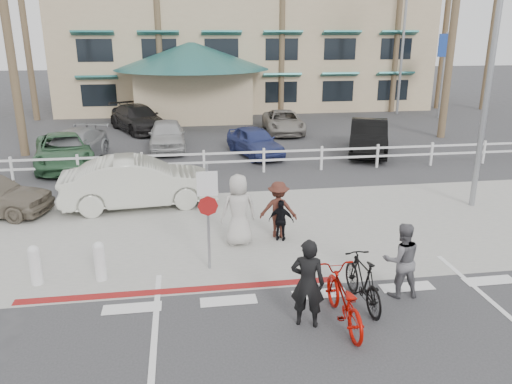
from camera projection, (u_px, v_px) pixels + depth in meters
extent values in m
plane|color=#333335|center=(328.00, 309.00, 10.29)|extent=(140.00, 140.00, 0.00)
cube|color=#333335|center=(362.00, 371.00, 8.41)|extent=(12.00, 16.00, 0.01)
cube|color=gray|center=(284.00, 228.00, 14.52)|extent=(22.00, 7.00, 0.01)
cube|color=#333335|center=(262.00, 187.00, 18.29)|extent=(40.00, 5.00, 0.01)
cube|color=#333335|center=(234.00, 136.00, 27.22)|extent=(50.00, 16.00, 0.01)
cube|color=maroon|center=(181.00, 291.00, 10.99)|extent=(7.00, 0.25, 0.02)
imported|color=#9D0901|center=(343.00, 299.00, 9.61)|extent=(0.73, 2.04, 1.07)
imported|color=black|center=(308.00, 283.00, 9.47)|extent=(0.76, 0.63, 1.80)
imported|color=black|center=(363.00, 281.00, 10.29)|extent=(0.62, 1.85, 1.09)
imported|color=#5D5C61|center=(401.00, 260.00, 10.57)|extent=(0.85, 0.68, 1.67)
imported|color=#4C241B|center=(278.00, 209.00, 13.68)|extent=(1.14, 0.83, 1.59)
imported|color=black|center=(281.00, 221.00, 13.47)|extent=(0.74, 0.49, 1.16)
imported|color=#B1AEA7|center=(239.00, 210.00, 13.14)|extent=(1.02, 0.74, 1.93)
imported|color=beige|center=(139.00, 182.00, 16.09)|extent=(5.04, 2.18, 1.61)
imported|color=#33603E|center=(64.00, 151.00, 20.88)|extent=(3.26, 5.31, 1.37)
imported|color=gray|center=(73.00, 147.00, 21.56)|extent=(2.89, 5.03, 1.37)
imported|color=navy|center=(255.00, 141.00, 22.78)|extent=(2.56, 4.16, 1.32)
imported|color=black|center=(369.00, 137.00, 23.12)|extent=(3.18, 4.97, 1.55)
imported|color=black|center=(138.00, 118.00, 28.33)|extent=(3.98, 5.45, 1.47)
imported|color=gray|center=(283.00, 122.00, 27.91)|extent=(2.30, 4.53, 1.23)
imported|color=#A7A7A7|center=(167.00, 135.00, 23.88)|extent=(1.76, 4.20, 1.42)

